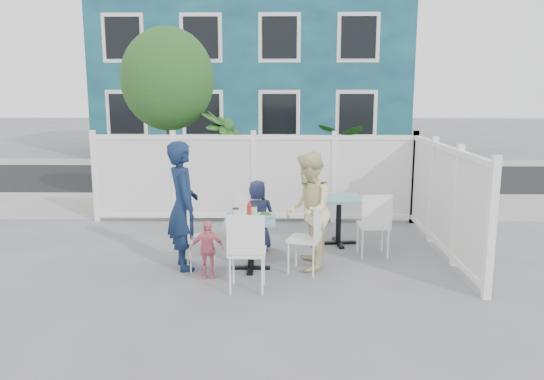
{
  "coord_description": "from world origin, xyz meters",
  "views": [
    {
      "loc": [
        0.63,
        -7.08,
        2.38
      ],
      "look_at": [
        0.48,
        0.18,
        1.02
      ],
      "focal_mm": 35.0,
      "sensor_mm": 36.0,
      "label": 1
    }
  ],
  "objects_px": {
    "chair_left": "(195,233)",
    "spare_table": "(339,208)",
    "boy": "(258,215)",
    "chair_near": "(247,247)",
    "utility_cabinet": "(152,176)",
    "chair_back": "(248,220)",
    "chair_right": "(310,233)",
    "toddler": "(207,249)",
    "man": "(183,205)",
    "main_table": "(250,230)",
    "woman": "(308,211)"
  },
  "relations": [
    {
      "from": "utility_cabinet",
      "to": "chair_back",
      "type": "relative_size",
      "value": 1.36
    },
    {
      "from": "man",
      "to": "toddler",
      "type": "height_order",
      "value": "man"
    },
    {
      "from": "chair_back",
      "to": "chair_near",
      "type": "xyz_separation_m",
      "value": [
        0.08,
        -1.55,
        0.06
      ]
    },
    {
      "from": "chair_right",
      "to": "toddler",
      "type": "distance_m",
      "value": 1.36
    },
    {
      "from": "chair_right",
      "to": "toddler",
      "type": "relative_size",
      "value": 1.21
    },
    {
      "from": "chair_near",
      "to": "spare_table",
      "type": "bearing_deg",
      "value": 58.54
    },
    {
      "from": "chair_near",
      "to": "boy",
      "type": "xyz_separation_m",
      "value": [
        0.05,
        1.72,
        -0.03
      ]
    },
    {
      "from": "main_table",
      "to": "chair_left",
      "type": "relative_size",
      "value": 0.83
    },
    {
      "from": "chair_left",
      "to": "spare_table",
      "type": "bearing_deg",
      "value": 102.76
    },
    {
      "from": "chair_left",
      "to": "man",
      "type": "height_order",
      "value": "man"
    },
    {
      "from": "chair_near",
      "to": "chair_back",
      "type": "bearing_deg",
      "value": 93.76
    },
    {
      "from": "spare_table",
      "to": "chair_right",
      "type": "xyz_separation_m",
      "value": [
        -0.51,
        -1.32,
        -0.05
      ]
    },
    {
      "from": "utility_cabinet",
      "to": "main_table",
      "type": "bearing_deg",
      "value": -60.98
    },
    {
      "from": "chair_right",
      "to": "toddler",
      "type": "xyz_separation_m",
      "value": [
        -1.34,
        -0.23,
        -0.16
      ]
    },
    {
      "from": "main_table",
      "to": "woman",
      "type": "height_order",
      "value": "woman"
    },
    {
      "from": "man",
      "to": "boy",
      "type": "distance_m",
      "value": 1.31
    },
    {
      "from": "main_table",
      "to": "chair_back",
      "type": "bearing_deg",
      "value": 95.76
    },
    {
      "from": "man",
      "to": "toddler",
      "type": "relative_size",
      "value": 2.29
    },
    {
      "from": "spare_table",
      "to": "man",
      "type": "relative_size",
      "value": 0.45
    },
    {
      "from": "utility_cabinet",
      "to": "toddler",
      "type": "height_order",
      "value": "utility_cabinet"
    },
    {
      "from": "woman",
      "to": "toddler",
      "type": "bearing_deg",
      "value": -72.11
    },
    {
      "from": "chair_near",
      "to": "man",
      "type": "bearing_deg",
      "value": 136.66
    },
    {
      "from": "utility_cabinet",
      "to": "main_table",
      "type": "distance_m",
      "value": 4.84
    },
    {
      "from": "main_table",
      "to": "chair_back",
      "type": "distance_m",
      "value": 0.72
    },
    {
      "from": "main_table",
      "to": "utility_cabinet",
      "type": "bearing_deg",
      "value": 119.17
    },
    {
      "from": "chair_left",
      "to": "chair_back",
      "type": "distance_m",
      "value": 0.97
    },
    {
      "from": "utility_cabinet",
      "to": "chair_near",
      "type": "height_order",
      "value": "utility_cabinet"
    },
    {
      "from": "chair_back",
      "to": "main_table",
      "type": "bearing_deg",
      "value": 91.1
    },
    {
      "from": "main_table",
      "to": "chair_left",
      "type": "bearing_deg",
      "value": 177.97
    },
    {
      "from": "main_table",
      "to": "chair_near",
      "type": "relative_size",
      "value": 0.73
    },
    {
      "from": "main_table",
      "to": "chair_right",
      "type": "xyz_separation_m",
      "value": [
        0.8,
        -0.1,
        -0.02
      ]
    },
    {
      "from": "chair_left",
      "to": "toddler",
      "type": "distance_m",
      "value": 0.43
    },
    {
      "from": "chair_right",
      "to": "main_table",
      "type": "bearing_deg",
      "value": 100.97
    },
    {
      "from": "chair_right",
      "to": "boy",
      "type": "relative_size",
      "value": 0.86
    },
    {
      "from": "utility_cabinet",
      "to": "chair_right",
      "type": "xyz_separation_m",
      "value": [
        3.16,
        -4.32,
        -0.06
      ]
    },
    {
      "from": "chair_right",
      "to": "woman",
      "type": "xyz_separation_m",
      "value": [
        -0.03,
        0.16,
        0.26
      ]
    },
    {
      "from": "chair_near",
      "to": "main_table",
      "type": "bearing_deg",
      "value": 91.27
    },
    {
      "from": "woman",
      "to": "boy",
      "type": "xyz_separation_m",
      "value": [
        -0.72,
        0.83,
        -0.26
      ]
    },
    {
      "from": "main_table",
      "to": "chair_left",
      "type": "height_order",
      "value": "chair_left"
    },
    {
      "from": "spare_table",
      "to": "toddler",
      "type": "relative_size",
      "value": 1.04
    },
    {
      "from": "chair_left",
      "to": "woman",
      "type": "xyz_separation_m",
      "value": [
        1.53,
        0.04,
        0.3
      ]
    },
    {
      "from": "utility_cabinet",
      "to": "chair_back",
      "type": "xyz_separation_m",
      "value": [
        2.28,
        -3.5,
        -0.09
      ]
    },
    {
      "from": "utility_cabinet",
      "to": "woman",
      "type": "bearing_deg",
      "value": -53.18
    },
    {
      "from": "main_table",
      "to": "man",
      "type": "relative_size",
      "value": 0.41
    },
    {
      "from": "chair_left",
      "to": "man",
      "type": "relative_size",
      "value": 0.49
    },
    {
      "from": "chair_left",
      "to": "chair_right",
      "type": "bearing_deg",
      "value": 68.11
    },
    {
      "from": "chair_back",
      "to": "boy",
      "type": "height_order",
      "value": "boy"
    },
    {
      "from": "spare_table",
      "to": "boy",
      "type": "xyz_separation_m",
      "value": [
        -1.25,
        -0.34,
        -0.05
      ]
    },
    {
      "from": "chair_near",
      "to": "toddler",
      "type": "relative_size",
      "value": 1.29
    },
    {
      "from": "chair_left",
      "to": "boy",
      "type": "distance_m",
      "value": 1.18
    }
  ]
}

